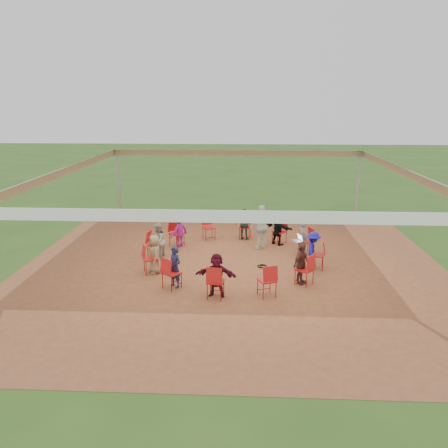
{
  "coord_description": "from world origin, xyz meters",
  "views": [
    {
      "loc": [
        0.34,
        -12.99,
        4.95
      ],
      "look_at": [
        -0.3,
        0.3,
        1.2
      ],
      "focal_mm": 35.0,
      "sensor_mm": 36.0,
      "label": 1
    }
  ],
  "objects_px": {
    "chair_4": "(177,234)",
    "chair_9": "(267,280)",
    "chair_7": "(172,273)",
    "chair_10": "(304,270)",
    "person_seated_3": "(179,231)",
    "chair_0": "(306,241)",
    "person_seated_5": "(155,254)",
    "person_seated_6": "(175,267)",
    "chair_5": "(155,245)",
    "person_seated_2": "(245,224)",
    "chair_3": "(209,228)",
    "chair_1": "(279,232)",
    "person_seated_4": "(158,241)",
    "chair_6": "(151,259)",
    "person_seated_1": "(278,229)",
    "person_seated_8": "(301,264)",
    "cable_coil": "(263,266)",
    "person_seated_9": "(313,250)",
    "chair_2": "(245,227)",
    "person_seated_0": "(303,238)",
    "laptop": "(299,239)",
    "person_seated_7": "(217,275)",
    "chair_11": "(317,255)",
    "chair_8": "(216,282)",
    "standing_person": "(262,227)"
  },
  "relations": [
    {
      "from": "person_seated_5",
      "to": "chair_2",
      "type": "bearing_deg",
      "value": 120.78
    },
    {
      "from": "chair_7",
      "to": "person_seated_4",
      "type": "xyz_separation_m",
      "value": [
        -0.84,
        2.39,
        0.14
      ]
    },
    {
      "from": "person_seated_2",
      "to": "laptop",
      "type": "relative_size",
      "value": 2.81
    },
    {
      "from": "chair_7",
      "to": "chair_10",
      "type": "distance_m",
      "value": 3.66
    },
    {
      "from": "person_seated_3",
      "to": "chair_0",
      "type": "bearing_deg",
      "value": 120.78
    },
    {
      "from": "chair_1",
      "to": "chair_6",
      "type": "bearing_deg",
      "value": 75.0
    },
    {
      "from": "chair_1",
      "to": "chair_2",
      "type": "bearing_deg",
      "value": 15.0
    },
    {
      "from": "person_seated_3",
      "to": "chair_2",
      "type": "bearing_deg",
      "value": 152.35
    },
    {
      "from": "chair_10",
      "to": "person_seated_7",
      "type": "relative_size",
      "value": 0.77
    },
    {
      "from": "chair_6",
      "to": "person_seated_3",
      "type": "bearing_deg",
      "value": 147.65
    },
    {
      "from": "chair_1",
      "to": "chair_8",
      "type": "distance_m",
      "value": 5.0
    },
    {
      "from": "chair_9",
      "to": "chair_1",
      "type": "bearing_deg",
      "value": 60.0
    },
    {
      "from": "person_seated_9",
      "to": "chair_6",
      "type": "bearing_deg",
      "value": 105.36
    },
    {
      "from": "chair_8",
      "to": "chair_11",
      "type": "distance_m",
      "value": 3.66
    },
    {
      "from": "chair_3",
      "to": "person_seated_2",
      "type": "height_order",
      "value": "person_seated_2"
    },
    {
      "from": "chair_5",
      "to": "chair_7",
      "type": "distance_m",
      "value": 2.59
    },
    {
      "from": "chair_7",
      "to": "person_seated_5",
      "type": "relative_size",
      "value": 0.77
    },
    {
      "from": "person_seated_8",
      "to": "chair_5",
      "type": "bearing_deg",
      "value": 105.36
    },
    {
      "from": "chair_3",
      "to": "chair_7",
      "type": "relative_size",
      "value": 1.0
    },
    {
      "from": "cable_coil",
      "to": "person_seated_1",
      "type": "bearing_deg",
      "value": 75.02
    },
    {
      "from": "chair_3",
      "to": "person_seated_6",
      "type": "xyz_separation_m",
      "value": [
        -0.58,
        -4.34,
        0.14
      ]
    },
    {
      "from": "person_seated_5",
      "to": "person_seated_9",
      "type": "bearing_deg",
      "value": 75.0
    },
    {
      "from": "chair_0",
      "to": "chair_2",
      "type": "relative_size",
      "value": 1.0
    },
    {
      "from": "chair_3",
      "to": "chair_7",
      "type": "height_order",
      "value": "same"
    },
    {
      "from": "person_seated_5",
      "to": "person_seated_6",
      "type": "relative_size",
      "value": 1.0
    },
    {
      "from": "chair_4",
      "to": "person_seated_3",
      "type": "xyz_separation_m",
      "value": [
        0.09,
        -0.07,
        0.14
      ]
    },
    {
      "from": "person_seated_3",
      "to": "person_seated_5",
      "type": "bearing_deg",
      "value": 30.0
    },
    {
      "from": "chair_6",
      "to": "chair_7",
      "type": "distance_m",
      "value": 1.34
    },
    {
      "from": "chair_10",
      "to": "person_seated_3",
      "type": "xyz_separation_m",
      "value": [
        -3.97,
        3.14,
        0.14
      ]
    },
    {
      "from": "chair_11",
      "to": "laptop",
      "type": "distance_m",
      "value": 1.3
    },
    {
      "from": "person_seated_1",
      "to": "chair_11",
      "type": "bearing_deg",
      "value": 152.35
    },
    {
      "from": "person_seated_0",
      "to": "laptop",
      "type": "xyz_separation_m",
      "value": [
        -0.15,
        -0.06,
        -0.03
      ]
    },
    {
      "from": "chair_0",
      "to": "person_seated_0",
      "type": "relative_size",
      "value": 0.77
    },
    {
      "from": "chair_1",
      "to": "person_seated_6",
      "type": "xyz_separation_m",
      "value": [
        -3.14,
        -3.97,
        0.14
      ]
    },
    {
      "from": "chair_5",
      "to": "person_seated_2",
      "type": "height_order",
      "value": "person_seated_2"
    },
    {
      "from": "chair_7",
      "to": "standing_person",
      "type": "height_order",
      "value": "standing_person"
    },
    {
      "from": "chair_0",
      "to": "person_seated_5",
      "type": "xyz_separation_m",
      "value": [
        -4.7,
        -1.87,
        0.14
      ]
    },
    {
      "from": "laptop",
      "to": "person_seated_1",
      "type": "bearing_deg",
      "value": 7.95
    },
    {
      "from": "laptop",
      "to": "person_seated_7",
      "type": "bearing_deg",
      "value": 121.1
    },
    {
      "from": "chair_7",
      "to": "person_seated_0",
      "type": "height_order",
      "value": "person_seated_0"
    },
    {
      "from": "chair_3",
      "to": "person_seated_0",
      "type": "distance_m",
      "value": 3.58
    },
    {
      "from": "chair_4",
      "to": "chair_9",
      "type": "height_order",
      "value": "same"
    },
    {
      "from": "person_seated_1",
      "to": "person_seated_8",
      "type": "height_order",
      "value": "same"
    },
    {
      "from": "person_seated_1",
      "to": "person_seated_5",
      "type": "height_order",
      "value": "same"
    },
    {
      "from": "chair_9",
      "to": "person_seated_7",
      "type": "distance_m",
      "value": 1.32
    },
    {
      "from": "chair_6",
      "to": "person_seated_3",
      "type": "height_order",
      "value": "person_seated_3"
    },
    {
      "from": "chair_0",
      "to": "chair_6",
      "type": "xyz_separation_m",
      "value": [
        -4.81,
        -1.91,
        0.0
      ]
    },
    {
      "from": "chair_7",
      "to": "person_seated_1",
      "type": "xyz_separation_m",
      "value": [
        3.14,
        3.97,
        0.14
      ]
    },
    {
      "from": "person_seated_8",
      "to": "laptop",
      "type": "relative_size",
      "value": 2.81
    },
    {
      "from": "person_seated_1",
      "to": "person_seated_9",
      "type": "bearing_deg",
      "value": 150.0
    }
  ]
}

